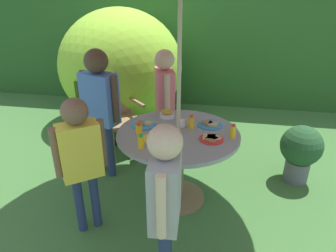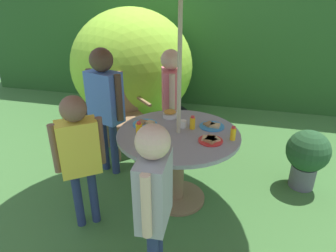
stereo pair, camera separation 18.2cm
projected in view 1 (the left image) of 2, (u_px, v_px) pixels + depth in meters
ground_plane at (177, 199)px, 2.97m from camera, size 10.00×10.00×0.02m
hedge_backdrop at (203, 41)px, 5.26m from camera, size 9.00×0.70×2.15m
garden_table at (178, 149)px, 2.74m from camera, size 1.11×1.11×0.73m
wooden_chair at (117, 110)px, 3.69m from camera, size 0.64×0.64×1.00m
dome_tent at (121, 67)px, 4.45m from camera, size 2.05×2.05×1.69m
potted_plant at (301, 150)px, 3.10m from camera, size 0.43×0.43×0.64m
child_in_pink_shirt at (165, 91)px, 3.39m from camera, size 0.29×0.43×1.32m
child_in_blue_shirt at (100, 99)px, 3.01m from camera, size 0.45×0.31×1.40m
child_in_yellow_shirt at (80, 151)px, 2.29m from camera, size 0.35×0.32×1.20m
child_in_grey_shirt at (165, 191)px, 1.80m from camera, size 0.21×0.42×1.23m
snack_bowl at (167, 114)px, 2.96m from camera, size 0.15×0.15×0.08m
plate_far_left at (211, 138)px, 2.52m from camera, size 0.21×0.21×0.03m
plate_mid_right at (157, 138)px, 2.53m from camera, size 0.24×0.24×0.03m
plate_center_front at (210, 124)px, 2.79m from camera, size 0.23×0.23×0.03m
plate_near_right at (144, 124)px, 2.79m from camera, size 0.23×0.23×0.03m
juice_bottle_near_left at (139, 129)px, 2.59m from camera, size 0.06×0.06×0.12m
juice_bottle_far_right at (141, 142)px, 2.37m from camera, size 0.05×0.05×0.12m
juice_bottle_center_back at (191, 122)px, 2.72m from camera, size 0.05×0.05×0.13m
juice_bottle_mid_left at (233, 131)px, 2.54m from camera, size 0.05×0.05×0.13m
cup_near at (181, 123)px, 2.76m from camera, size 0.07×0.07×0.06m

